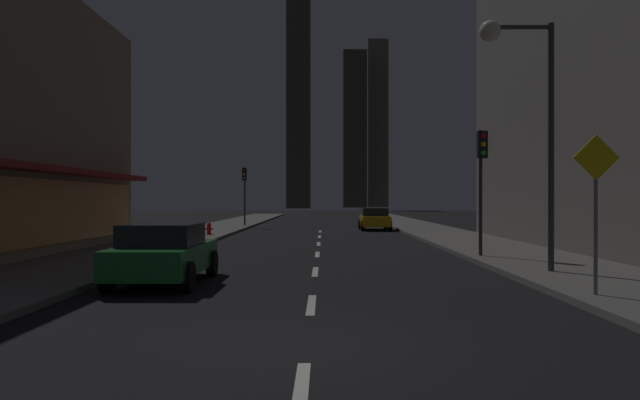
# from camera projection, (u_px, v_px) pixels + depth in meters

# --- Properties ---
(ground_plane) EXTENTS (78.00, 136.00, 0.10)m
(ground_plane) POSITION_uv_depth(u_px,v_px,m) (320.00, 230.00, 40.22)
(ground_plane) COLOR black
(sidewalk_right) EXTENTS (4.00, 76.00, 0.15)m
(sidewalk_right) POSITION_uv_depth(u_px,v_px,m) (424.00, 228.00, 40.17)
(sidewalk_right) COLOR #605E59
(sidewalk_right) RESTS_ON ground
(sidewalk_left) EXTENTS (4.00, 76.00, 0.15)m
(sidewalk_left) POSITION_uv_depth(u_px,v_px,m) (217.00, 228.00, 40.26)
(sidewalk_left) COLOR #605E59
(sidewalk_left) RESTS_ON ground
(lane_marking_center) EXTENTS (0.16, 33.40, 0.01)m
(lane_marking_center) POSITION_uv_depth(u_px,v_px,m) (317.00, 255.00, 21.82)
(lane_marking_center) COLOR silver
(lane_marking_center) RESTS_ON ground
(skyscraper_distant_tall) EXTENTS (5.38, 6.58, 48.70)m
(skyscraper_distant_tall) POSITION_uv_depth(u_px,v_px,m) (299.00, 103.00, 137.16)
(skyscraper_distant_tall) COLOR #3C392D
(skyscraper_distant_tall) RESTS_ON ground
(skyscraper_distant_mid) EXTENTS (5.98, 7.00, 39.66)m
(skyscraper_distant_mid) POSITION_uv_depth(u_px,v_px,m) (355.00, 130.00, 152.35)
(skyscraper_distant_mid) COLOR #3C392D
(skyscraper_distant_mid) RESTS_ON ground
(skyscraper_distant_short) EXTENTS (5.40, 5.77, 44.39)m
(skyscraper_distant_short) POSITION_uv_depth(u_px,v_px,m) (377.00, 124.00, 159.30)
(skyscraper_distant_short) COLOR brown
(skyscraper_distant_short) RESTS_ON ground
(car_parked_near) EXTENTS (1.98, 4.24, 1.45)m
(car_parked_near) POSITION_uv_depth(u_px,v_px,m) (164.00, 253.00, 14.29)
(car_parked_near) COLOR #1E722D
(car_parked_near) RESTS_ON ground
(car_parked_far) EXTENTS (1.98, 4.24, 1.45)m
(car_parked_far) POSITION_uv_depth(u_px,v_px,m) (375.00, 219.00, 39.49)
(car_parked_far) COLOR gold
(car_parked_far) RESTS_ON ground
(fire_hydrant_far_left) EXTENTS (0.42, 0.30, 0.65)m
(fire_hydrant_far_left) POSITION_uv_depth(u_px,v_px,m) (209.00, 229.00, 31.74)
(fire_hydrant_far_left) COLOR red
(fire_hydrant_far_left) RESTS_ON sidewalk_left
(traffic_light_near_right) EXTENTS (0.32, 0.48, 4.20)m
(traffic_light_near_right) POSITION_uv_depth(u_px,v_px,m) (482.00, 165.00, 19.83)
(traffic_light_near_right) COLOR #2D2D2D
(traffic_light_near_right) RESTS_ON sidewalk_right
(traffic_light_far_left) EXTENTS (0.32, 0.48, 4.20)m
(traffic_light_far_left) POSITION_uv_depth(u_px,v_px,m) (244.00, 183.00, 42.96)
(traffic_light_far_left) COLOR #2D2D2D
(traffic_light_far_left) RESTS_ON sidewalk_left
(street_lamp_right) EXTENTS (1.96, 0.56, 6.58)m
(street_lamp_right) POSITION_uv_depth(u_px,v_px,m) (520.00, 84.00, 15.60)
(street_lamp_right) COLOR #38383D
(street_lamp_right) RESTS_ON sidewalk_right
(pedestrian_crossing_sign) EXTENTS (0.91, 0.08, 3.15)m
(pedestrian_crossing_sign) POSITION_uv_depth(u_px,v_px,m) (596.00, 200.00, 11.72)
(pedestrian_crossing_sign) COLOR slate
(pedestrian_crossing_sign) RESTS_ON sidewalk_right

